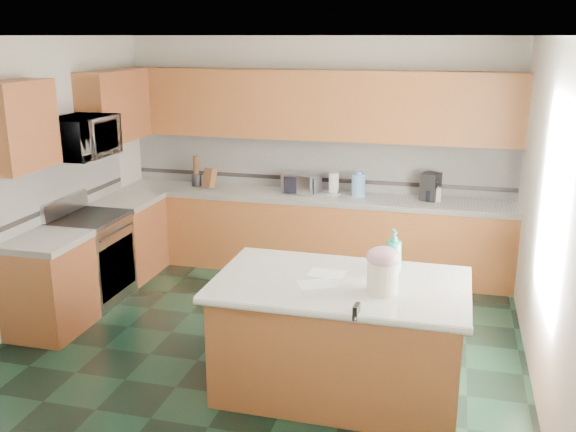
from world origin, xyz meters
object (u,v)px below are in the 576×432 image
(island_top, at_px, (341,284))
(knife_block, at_px, (210,178))
(coffee_maker, at_px, (431,187))
(island_base, at_px, (340,340))
(soap_bottle_island, at_px, (394,251))
(treat_jar, at_px, (382,277))
(toaster_oven, at_px, (301,183))

(island_top, xyz_separation_m, knife_block, (-2.09, 2.65, 0.14))
(island_top, height_order, coffee_maker, coffee_maker)
(island_base, distance_m, coffee_maker, 2.81)
(island_top, distance_m, coffee_maker, 2.74)
(island_base, bearing_deg, coffee_maker, 79.10)
(soap_bottle_island, height_order, knife_block, soap_bottle_island)
(coffee_maker, bearing_deg, knife_block, -159.36)
(treat_jar, distance_m, coffee_maker, 2.84)
(toaster_oven, bearing_deg, soap_bottle_island, -42.90)
(coffee_maker, bearing_deg, island_base, -81.36)
(toaster_oven, bearing_deg, knife_block, -161.59)
(island_top, distance_m, toaster_oven, 2.82)
(treat_jar, height_order, knife_block, knife_block)
(knife_block, relative_size, coffee_maker, 0.74)
(coffee_maker, bearing_deg, soap_bottle_island, -74.24)
(treat_jar, height_order, coffee_maker, coffee_maker)
(knife_block, bearing_deg, toaster_oven, 18.71)
(island_base, relative_size, toaster_oven, 4.53)
(island_base, height_order, soap_bottle_island, soap_bottle_island)
(soap_bottle_island, xyz_separation_m, knife_block, (-2.45, 2.38, -0.06))
(island_top, bearing_deg, island_base, 0.00)
(treat_jar, bearing_deg, island_base, 163.29)
(island_top, height_order, toaster_oven, toaster_oven)
(island_base, distance_m, treat_jar, 0.70)
(treat_jar, relative_size, toaster_oven, 0.58)
(knife_block, distance_m, toaster_oven, 1.15)
(knife_block, bearing_deg, island_top, -33.12)
(island_top, relative_size, treat_jar, 8.21)
(toaster_oven, bearing_deg, island_base, -52.07)
(soap_bottle_island, relative_size, coffee_maker, 1.12)
(island_base, xyz_separation_m, coffee_maker, (0.54, 2.68, 0.64))
(treat_jar, bearing_deg, toaster_oven, 122.04)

